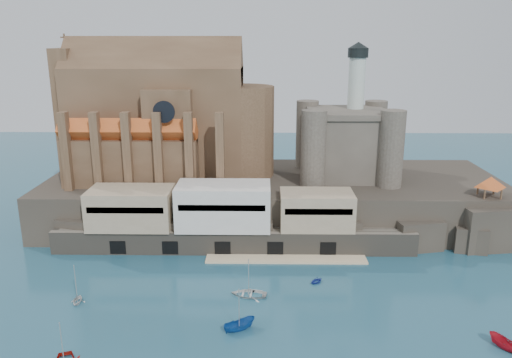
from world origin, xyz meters
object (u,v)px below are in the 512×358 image
Objects in this scene: pavilion at (490,183)px; boat_2 at (239,330)px; castle_keep at (346,140)px; church at (166,122)px.

pavilion reaches higher than boat_2.
castle_keep is 30.50m from pavilion.
church is 40.39m from castle_keep.
church is at bearing 178.89° from castle_keep.
boat_2 is (-21.75, -46.64, -18.31)m from castle_keep.
pavilion is 1.31× the size of boat_2.
church is 68.65m from pavilion.
church is 7.34× the size of pavilion.
castle_keep is at bearing -1.11° from church.
castle_keep reaches higher than boat_2.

